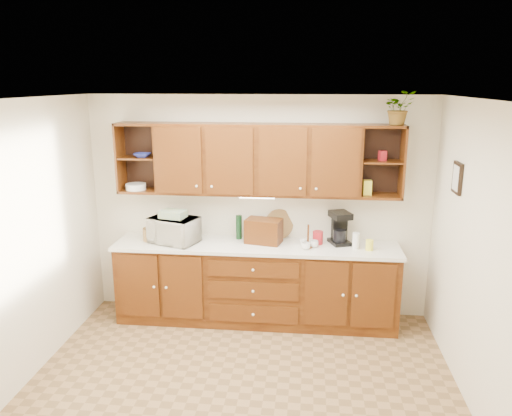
% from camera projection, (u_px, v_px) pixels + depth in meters
% --- Properties ---
extents(floor, '(4.00, 4.00, 0.00)m').
position_uv_depth(floor, '(239.00, 393.00, 4.52)').
color(floor, olive).
rests_on(floor, ground).
extents(ceiling, '(4.00, 4.00, 0.00)m').
position_uv_depth(ceiling, '(237.00, 100.00, 3.88)').
color(ceiling, white).
rests_on(ceiling, back_wall).
extents(back_wall, '(4.00, 0.00, 4.00)m').
position_uv_depth(back_wall, '(259.00, 207.00, 5.89)').
color(back_wall, beige).
rests_on(back_wall, floor).
extents(left_wall, '(0.00, 3.50, 3.50)m').
position_uv_depth(left_wall, '(14.00, 249.00, 4.40)').
color(left_wall, beige).
rests_on(left_wall, floor).
extents(right_wall, '(0.00, 3.50, 3.50)m').
position_uv_depth(right_wall, '(485.00, 266.00, 4.00)').
color(right_wall, beige).
rests_on(right_wall, floor).
extents(base_cabinets, '(3.20, 0.60, 0.90)m').
position_uv_depth(base_cabinets, '(256.00, 284.00, 5.81)').
color(base_cabinets, '#321305').
rests_on(base_cabinets, floor).
extents(countertop, '(3.24, 0.64, 0.04)m').
position_uv_depth(countertop, '(256.00, 246.00, 5.68)').
color(countertop, silver).
rests_on(countertop, base_cabinets).
extents(upper_cabinets, '(3.20, 0.33, 0.80)m').
position_uv_depth(upper_cabinets, '(258.00, 159.00, 5.58)').
color(upper_cabinets, '#321305').
rests_on(upper_cabinets, back_wall).
extents(undercabinet_light, '(0.40, 0.05, 0.02)m').
position_uv_depth(undercabinet_light, '(257.00, 197.00, 5.64)').
color(undercabinet_light, white).
rests_on(undercabinet_light, upper_cabinets).
extents(framed_picture, '(0.03, 0.24, 0.30)m').
position_uv_depth(framed_picture, '(457.00, 178.00, 4.73)').
color(framed_picture, black).
rests_on(framed_picture, right_wall).
extents(wicker_basket, '(0.29, 0.29, 0.15)m').
position_uv_depth(wicker_basket, '(152.00, 234.00, 5.81)').
color(wicker_basket, olive).
rests_on(wicker_basket, countertop).
extents(microwave, '(0.62, 0.52, 0.29)m').
position_uv_depth(microwave, '(174.00, 230.00, 5.71)').
color(microwave, beige).
rests_on(microwave, countertop).
extents(towel_stack, '(0.31, 0.26, 0.08)m').
position_uv_depth(towel_stack, '(173.00, 214.00, 5.66)').
color(towel_stack, '#CAC45F').
rests_on(towel_stack, microwave).
extents(wine_bottle, '(0.09, 0.09, 0.28)m').
position_uv_depth(wine_bottle, '(239.00, 227.00, 5.84)').
color(wine_bottle, black).
rests_on(wine_bottle, countertop).
extents(woven_tray, '(0.36, 0.23, 0.35)m').
position_uv_depth(woven_tray, '(279.00, 238.00, 5.89)').
color(woven_tray, olive).
rests_on(woven_tray, countertop).
extents(bread_box, '(0.44, 0.33, 0.28)m').
position_uv_depth(bread_box, '(264.00, 231.00, 5.70)').
color(bread_box, '#321305').
rests_on(bread_box, countertop).
extents(mug_tree, '(0.24, 0.24, 0.27)m').
position_uv_depth(mug_tree, '(308.00, 244.00, 5.55)').
color(mug_tree, '#321305').
rests_on(mug_tree, countertop).
extents(canister_red, '(0.14, 0.14, 0.15)m').
position_uv_depth(canister_red, '(318.00, 238.00, 5.67)').
color(canister_red, '#A3171F').
rests_on(canister_red, countertop).
extents(canister_white, '(0.08, 0.08, 0.18)m').
position_uv_depth(canister_white, '(356.00, 241.00, 5.51)').
color(canister_white, white).
rests_on(canister_white, countertop).
extents(canister_yellow, '(0.11, 0.11, 0.12)m').
position_uv_depth(canister_yellow, '(369.00, 245.00, 5.46)').
color(canister_yellow, yellow).
rests_on(canister_yellow, countertop).
extents(coffee_maker, '(0.28, 0.32, 0.37)m').
position_uv_depth(coffee_maker, '(340.00, 228.00, 5.67)').
color(coffee_maker, black).
rests_on(coffee_maker, countertop).
extents(bowl_stack, '(0.19, 0.19, 0.05)m').
position_uv_depth(bowl_stack, '(142.00, 155.00, 5.67)').
color(bowl_stack, '#283396').
rests_on(bowl_stack, upper_cabinets).
extents(plate_stack, '(0.30, 0.30, 0.07)m').
position_uv_depth(plate_stack, '(136.00, 187.00, 5.78)').
color(plate_stack, white).
rests_on(plate_stack, upper_cabinets).
extents(pantry_box_yellow, '(0.10, 0.08, 0.16)m').
position_uv_depth(pantry_box_yellow, '(367.00, 188.00, 5.50)').
color(pantry_box_yellow, yellow).
rests_on(pantry_box_yellow, upper_cabinets).
extents(pantry_box_red, '(0.09, 0.09, 0.11)m').
position_uv_depth(pantry_box_red, '(382.00, 156.00, 5.42)').
color(pantry_box_red, '#A3171F').
rests_on(pantry_box_red, upper_cabinets).
extents(potted_plant, '(0.38, 0.35, 0.36)m').
position_uv_depth(potted_plant, '(399.00, 108.00, 5.23)').
color(potted_plant, '#999999').
rests_on(potted_plant, upper_cabinets).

